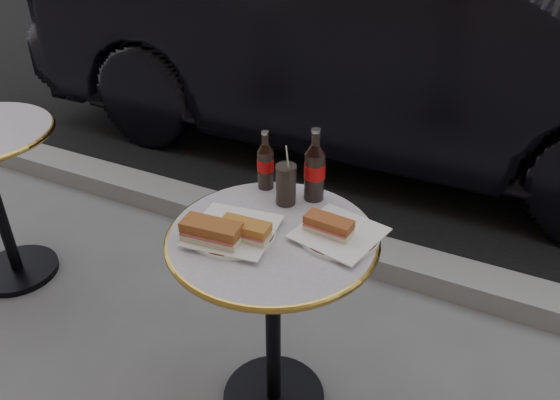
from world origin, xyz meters
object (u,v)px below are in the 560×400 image
at_px(plate_left, 233,233).
at_px(cola_bottle_right, 315,165).
at_px(parked_car, 388,33).
at_px(plate_right, 339,235).
at_px(cola_glass, 286,184).
at_px(cola_bottle_left, 265,160).
at_px(bistro_table, 273,326).

height_order(plate_left, cola_bottle_right, cola_bottle_right).
height_order(plate_left, parked_car, parked_car).
height_order(plate_right, parked_car, parked_car).
bearing_deg(cola_bottle_right, cola_glass, -135.44).
bearing_deg(cola_bottle_right, plate_right, -47.33).
xyz_separation_m(plate_right, parked_car, (-0.51, 2.13, 0.01)).
xyz_separation_m(cola_bottle_left, cola_glass, (0.10, -0.06, -0.03)).
relative_size(plate_right, cola_bottle_left, 1.16).
bearing_deg(parked_car, cola_glass, -172.64).
xyz_separation_m(plate_left, cola_glass, (0.06, 0.22, 0.06)).
relative_size(plate_right, cola_bottle_right, 0.96).
height_order(plate_right, cola_bottle_left, cola_bottle_left).
bearing_deg(parked_car, plate_left, -174.92).
bearing_deg(cola_bottle_right, bistro_table, -96.77).
xyz_separation_m(plate_left, parked_car, (-0.23, 2.25, 0.01)).
height_order(plate_left, cola_bottle_left, cola_bottle_left).
bearing_deg(plate_left, cola_bottle_left, 98.61).
distance_m(plate_right, cola_bottle_right, 0.25).
xyz_separation_m(plate_right, cola_bottle_left, (-0.32, 0.16, 0.09)).
xyz_separation_m(bistro_table, cola_glass, (-0.04, 0.17, 0.43)).
height_order(bistro_table, cola_glass, cola_glass).
bearing_deg(plate_right, cola_glass, 155.92).
height_order(cola_bottle_left, cola_glass, cola_bottle_left).
distance_m(plate_left, plate_right, 0.30).
bearing_deg(plate_right, parked_car, 103.38).
bearing_deg(parked_car, bistro_table, -172.26).
distance_m(cola_bottle_right, parked_car, 2.00).
height_order(cola_bottle_left, parked_car, parked_car).
relative_size(bistro_table, parked_car, 0.16).
bearing_deg(cola_bottle_left, cola_bottle_right, 2.03).
bearing_deg(cola_bottle_right, plate_left, -113.66).
bearing_deg(cola_bottle_right, parked_car, 100.27).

